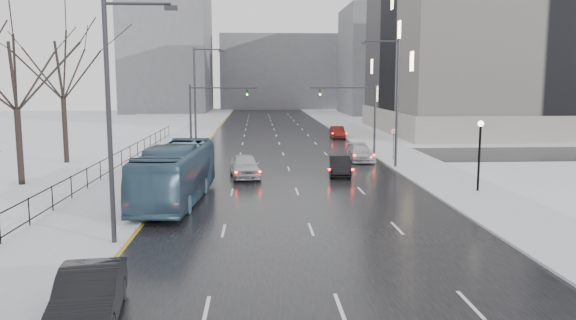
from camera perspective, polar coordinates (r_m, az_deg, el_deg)
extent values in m
cube|color=black|center=(63.36, -0.97, 1.88)|extent=(16.00, 150.00, 0.04)
cube|color=black|center=(51.45, -0.45, 0.45)|extent=(130.00, 10.00, 0.04)
cube|color=silver|center=(63.81, -10.44, 1.84)|extent=(5.00, 150.00, 0.16)
cube|color=silver|center=(64.62, 8.38, 1.97)|extent=(5.00, 150.00, 0.16)
cube|color=white|center=(65.69, -18.69, 1.71)|extent=(14.00, 150.00, 0.12)
cube|color=black|center=(35.01, -20.70, -1.34)|extent=(0.04, 70.00, 0.05)
cube|color=black|center=(35.17, -20.62, -2.95)|extent=(0.04, 70.00, 0.05)
cylinder|color=black|center=(35.10, -20.65, -2.31)|extent=(0.06, 0.06, 1.30)
cylinder|color=#2D2D33|center=(44.33, 11.02, 5.55)|extent=(0.20, 0.20, 10.00)
cylinder|color=#2D2D33|center=(44.10, 9.52, 11.82)|extent=(2.60, 0.12, 0.12)
cube|color=#2D2D33|center=(43.83, 7.82, 11.68)|extent=(0.50, 0.25, 0.18)
cylinder|color=#2D2D33|center=(23.77, -17.71, 3.33)|extent=(0.20, 0.20, 10.00)
cylinder|color=#2D2D33|center=(23.60, -15.05, 15.08)|extent=(2.60, 0.12, 0.12)
cube|color=#2D2D33|center=(23.36, -11.81, 14.89)|extent=(0.50, 0.25, 0.18)
cylinder|color=#2D2D33|center=(55.30, -9.43, 6.05)|extent=(0.20, 0.20, 10.00)
cylinder|color=#2D2D33|center=(55.22, -8.18, 11.06)|extent=(2.60, 0.12, 0.12)
cube|color=#2D2D33|center=(55.12, -6.81, 10.93)|extent=(0.50, 0.25, 0.18)
cylinder|color=black|center=(35.89, 18.84, 0.17)|extent=(0.14, 0.14, 4.00)
sphere|color=#FFE5B2|center=(35.68, 19.00, 3.52)|extent=(0.36, 0.36, 0.36)
cylinder|color=#2D2D33|center=(52.21, 8.82, 4.03)|extent=(0.20, 0.20, 6.50)
cylinder|color=#2D2D33|center=(51.55, 5.60, 7.32)|extent=(6.00, 0.12, 0.12)
imported|color=#2D2D33|center=(51.28, 3.26, 6.67)|extent=(0.15, 0.18, 0.90)
sphere|color=#19FF33|center=(51.14, 3.28, 6.67)|extent=(0.16, 0.16, 0.16)
cylinder|color=#2D2D33|center=(51.41, -9.87, 3.95)|extent=(0.20, 0.20, 6.50)
cylinder|color=#2D2D33|center=(51.03, -6.57, 7.30)|extent=(6.00, 0.12, 0.12)
imported|color=#2D2D33|center=(50.97, -4.19, 6.66)|extent=(0.15, 0.18, 0.90)
sphere|color=#19FF33|center=(50.82, -4.19, 6.65)|extent=(0.16, 0.16, 0.16)
cylinder|color=#2D2D33|center=(48.67, 10.67, 1.53)|extent=(0.06, 0.06, 2.50)
cylinder|color=white|center=(48.56, 10.71, 2.88)|extent=(0.60, 0.03, 0.60)
torus|color=#B20C0C|center=(48.56, 10.71, 2.88)|extent=(0.58, 0.06, 0.58)
cube|color=gray|center=(83.95, 23.75, 10.90)|extent=(40.00, 30.00, 24.00)
cube|color=gray|center=(83.95, 23.34, 3.75)|extent=(40.60, 30.60, 3.00)
cube|color=slate|center=(121.89, 11.43, 9.83)|extent=(24.00, 20.00, 22.00)
cube|color=slate|center=(129.63, -12.11, 11.02)|extent=(18.00, 22.00, 28.00)
cube|color=slate|center=(143.11, -0.64, 8.89)|extent=(30.00, 18.00, 18.00)
imported|color=black|center=(17.15, -19.54, -12.83)|extent=(2.25, 4.90, 1.56)
imported|color=#3A5870|center=(32.09, -11.31, -1.35)|extent=(3.49, 11.74, 3.23)
imported|color=#B6B7BB|center=(39.71, -4.42, -0.59)|extent=(2.49, 5.03, 1.65)
imported|color=black|center=(40.51, 5.28, -0.61)|extent=(1.90, 4.35, 1.39)
imported|color=silver|center=(48.17, 7.35, 0.72)|extent=(1.98, 4.78, 1.38)
imported|color=#5C120F|center=(67.40, 5.04, 2.83)|extent=(1.56, 4.28, 1.40)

